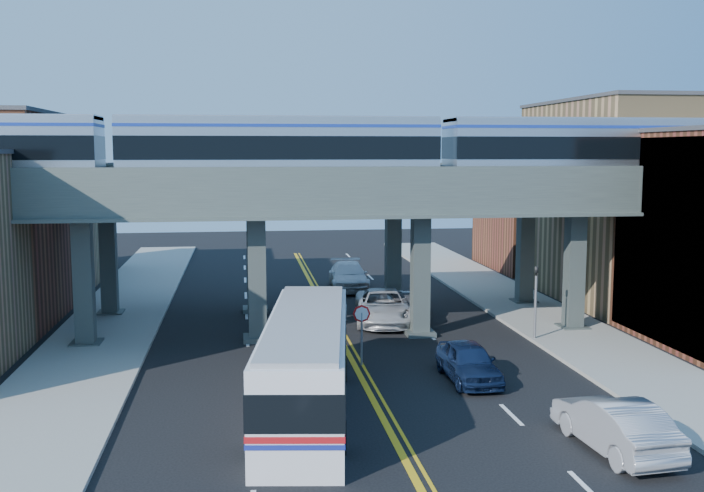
{
  "coord_description": "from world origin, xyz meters",
  "views": [
    {
      "loc": [
        -4.7,
        -29.3,
        9.15
      ],
      "look_at": [
        0.31,
        5.98,
        4.79
      ],
      "focal_mm": 40.0,
      "sensor_mm": 36.0,
      "label": 1
    }
  ],
  "objects": [
    {
      "name": "ground",
      "position": [
        0.0,
        0.0,
        0.0
      ],
      "size": [
        120.0,
        120.0,
        0.0
      ],
      "primitive_type": "plane",
      "color": "black",
      "rests_on": "ground"
    },
    {
      "name": "sidewalk_west",
      "position": [
        -11.5,
        10.0,
        0.08
      ],
      "size": [
        5.0,
        70.0,
        0.16
      ],
      "primitive_type": "cube",
      "color": "gray",
      "rests_on": "ground"
    },
    {
      "name": "sidewalk_east",
      "position": [
        11.5,
        10.0,
        0.08
      ],
      "size": [
        5.0,
        70.0,
        0.16
      ],
      "primitive_type": "cube",
      "color": "gray",
      "rests_on": "ground"
    },
    {
      "name": "building_west_c",
      "position": [
        -18.5,
        29.0,
        4.0
      ],
      "size": [
        8.0,
        10.0,
        8.0
      ],
      "primitive_type": "cube",
      "color": "olive",
      "rests_on": "ground"
    },
    {
      "name": "building_east_b",
      "position": [
        18.5,
        16.0,
        6.0
      ],
      "size": [
        8.0,
        14.0,
        12.0
      ],
      "primitive_type": "cube",
      "color": "olive",
      "rests_on": "ground"
    },
    {
      "name": "building_east_c",
      "position": [
        18.5,
        29.0,
        4.5
      ],
      "size": [
        8.0,
        10.0,
        9.0
      ],
      "primitive_type": "cube",
      "color": "brown",
      "rests_on": "ground"
    },
    {
      "name": "mural_panel",
      "position": [
        14.55,
        4.0,
        4.75
      ],
      "size": [
        0.1,
        9.5,
        9.5
      ],
      "primitive_type": "cube",
      "color": "#2AA5B7",
      "rests_on": "ground"
    },
    {
      "name": "elevated_viaduct_near",
      "position": [
        0.0,
        8.0,
        6.47
      ],
      "size": [
        52.0,
        3.6,
        7.4
      ],
      "color": "#3E4847",
      "rests_on": "ground"
    },
    {
      "name": "elevated_viaduct_far",
      "position": [
        0.0,
        15.0,
        6.47
      ],
      "size": [
        52.0,
        3.6,
        7.4
      ],
      "color": "#3E4847",
      "rests_on": "ground"
    },
    {
      "name": "transit_train",
      "position": [
        -2.83,
        8.0,
        9.22
      ],
      "size": [
        46.07,
        2.89,
        3.36
      ],
      "color": "black",
      "rests_on": "elevated_viaduct_near"
    },
    {
      "name": "stop_sign",
      "position": [
        0.3,
        3.0,
        1.76
      ],
      "size": [
        0.76,
        0.09,
        2.63
      ],
      "color": "slate",
      "rests_on": "ground"
    },
    {
      "name": "traffic_signal",
      "position": [
        9.2,
        6.0,
        2.3
      ],
      "size": [
        0.15,
        0.18,
        4.1
      ],
      "color": "slate",
      "rests_on": "ground"
    },
    {
      "name": "transit_bus",
      "position": [
        -2.51,
        -2.57,
        1.66
      ],
      "size": [
        4.45,
        12.83,
        3.24
      ],
      "rotation": [
        0.0,
        0.0,
        1.43
      ],
      "color": "silver",
      "rests_on": "ground"
    },
    {
      "name": "car_lane_a",
      "position": [
        4.18,
        0.16,
        0.78
      ],
      "size": [
        1.88,
        4.58,
        1.55
      ],
      "primitive_type": "imported",
      "rotation": [
        0.0,
        0.0,
        0.01
      ],
      "color": "#0F1B38",
      "rests_on": "ground"
    },
    {
      "name": "car_lane_b",
      "position": [
        4.03,
        11.62,
        0.72
      ],
      "size": [
        1.75,
        4.44,
        1.44
      ],
      "primitive_type": "imported",
      "rotation": [
        0.0,
        0.0,
        0.05
      ],
      "color": "#272729",
      "rests_on": "ground"
    },
    {
      "name": "car_lane_c",
      "position": [
        2.72,
        11.06,
        0.86
      ],
      "size": [
        3.62,
        6.53,
        1.73
      ],
      "primitive_type": "imported",
      "rotation": [
        0.0,
        0.0,
        -0.13
      ],
      "color": "#BDBDBF",
      "rests_on": "ground"
    },
    {
      "name": "car_lane_d",
      "position": [
        2.28,
        21.53,
        0.87
      ],
      "size": [
        2.77,
        6.1,
        1.73
      ],
      "primitive_type": "imported",
      "rotation": [
        0.0,
        0.0,
        -0.06
      ],
      "color": "silver",
      "rests_on": "ground"
    },
    {
      "name": "car_parked_curb",
      "position": [
        6.5,
        -7.56,
        0.83
      ],
      "size": [
        2.16,
        5.18,
        1.66
      ],
      "primitive_type": "imported",
      "rotation": [
        0.0,
        0.0,
        3.22
      ],
      "color": "#9D9DA1",
      "rests_on": "ground"
    }
  ]
}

